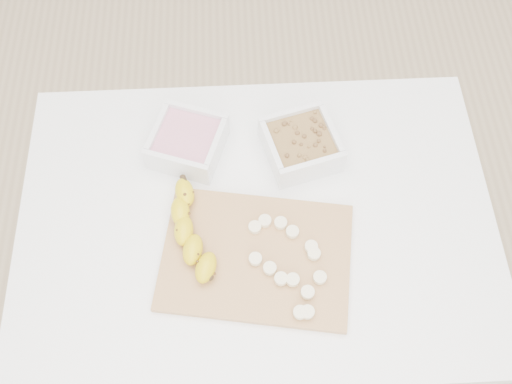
{
  "coord_description": "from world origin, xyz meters",
  "views": [
    {
      "loc": [
        -0.03,
        -0.5,
        1.83
      ],
      "look_at": [
        0.0,
        0.03,
        0.81
      ],
      "focal_mm": 40.0,
      "sensor_mm": 36.0,
      "label": 1
    }
  ],
  "objects_px": {
    "table": "(257,236)",
    "bowl_granola": "(301,144)",
    "bowl_yogurt": "(188,142)",
    "cutting_board": "(256,257)",
    "banana": "(192,232)"
  },
  "relations": [
    {
      "from": "bowl_granola",
      "to": "cutting_board",
      "type": "bearing_deg",
      "value": -114.04
    },
    {
      "from": "banana",
      "to": "bowl_yogurt",
      "type": "bearing_deg",
      "value": 89.77
    },
    {
      "from": "bowl_yogurt",
      "to": "banana",
      "type": "height_order",
      "value": "bowl_yogurt"
    },
    {
      "from": "bowl_yogurt",
      "to": "bowl_granola",
      "type": "bearing_deg",
      "value": -4.54
    },
    {
      "from": "table",
      "to": "bowl_granola",
      "type": "xyz_separation_m",
      "value": [
        0.1,
        0.15,
        0.13
      ]
    },
    {
      "from": "bowl_granola",
      "to": "banana",
      "type": "xyz_separation_m",
      "value": [
        -0.24,
        -0.2,
        -0.0
      ]
    },
    {
      "from": "table",
      "to": "bowl_yogurt",
      "type": "xyz_separation_m",
      "value": [
        -0.14,
        0.17,
        0.13
      ]
    },
    {
      "from": "bowl_granola",
      "to": "cutting_board",
      "type": "distance_m",
      "value": 0.27
    },
    {
      "from": "cutting_board",
      "to": "banana",
      "type": "bearing_deg",
      "value": 159.18
    },
    {
      "from": "bowl_granola",
      "to": "banana",
      "type": "height_order",
      "value": "bowl_granola"
    },
    {
      "from": "table",
      "to": "cutting_board",
      "type": "height_order",
      "value": "cutting_board"
    },
    {
      "from": "bowl_yogurt",
      "to": "cutting_board",
      "type": "bearing_deg",
      "value": -62.52
    },
    {
      "from": "table",
      "to": "bowl_yogurt",
      "type": "distance_m",
      "value": 0.26
    },
    {
      "from": "bowl_yogurt",
      "to": "cutting_board",
      "type": "xyz_separation_m",
      "value": [
        0.14,
        -0.26,
        -0.03
      ]
    },
    {
      "from": "table",
      "to": "banana",
      "type": "distance_m",
      "value": 0.19
    }
  ]
}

